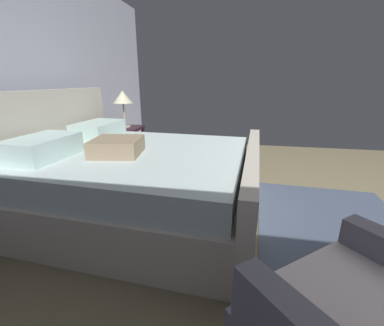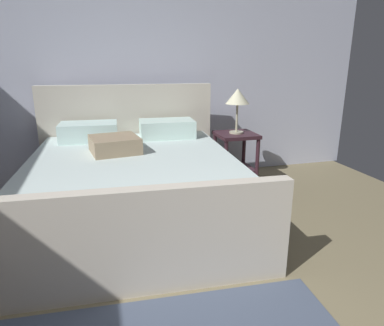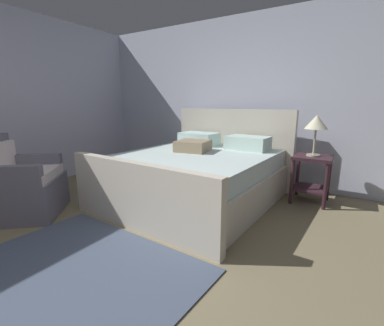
% 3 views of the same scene
% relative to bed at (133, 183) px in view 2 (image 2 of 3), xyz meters
% --- Properties ---
extents(wall_back, '(5.59, 0.12, 2.52)m').
position_rel_bed_xyz_m(wall_back, '(0.26, 1.21, 0.92)').
color(wall_back, silver).
rests_on(wall_back, ground).
extents(bed, '(2.01, 2.22, 1.15)m').
position_rel_bed_xyz_m(bed, '(0.00, 0.00, 0.00)').
color(bed, beige).
rests_on(bed, ground).
extents(nightstand_right, '(0.44, 0.44, 0.60)m').
position_rel_bed_xyz_m(nightstand_right, '(1.26, 0.68, 0.06)').
color(nightstand_right, '#371E27').
rests_on(nightstand_right, ground).
extents(table_lamp_right, '(0.27, 0.27, 0.50)m').
position_rel_bed_xyz_m(table_lamp_right, '(1.26, 0.68, 0.65)').
color(table_lamp_right, '#B7B293').
rests_on(table_lamp_right, nightstand_right).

